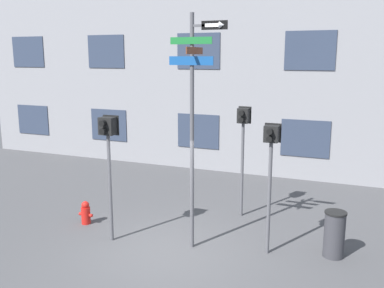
% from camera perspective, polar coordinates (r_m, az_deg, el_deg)
% --- Properties ---
extents(ground_plane, '(60.00, 60.00, 0.00)m').
position_cam_1_polar(ground_plane, '(9.84, -3.36, -14.34)').
color(ground_plane, '#424244').
extents(building_facade, '(24.00, 0.63, 11.98)m').
position_cam_1_polar(building_facade, '(15.88, 8.38, 17.60)').
color(building_facade, gray).
rests_on(building_facade, ground_plane).
extents(street_sign_pole, '(1.28, 0.91, 5.19)m').
position_cam_1_polar(street_sign_pole, '(9.23, 0.27, 4.16)').
color(street_sign_pole, '#4C4C51').
rests_on(street_sign_pole, ground_plane).
extents(pedestrian_signal_left, '(0.41, 0.40, 2.99)m').
position_cam_1_polar(pedestrian_signal_left, '(9.92, -11.11, 0.12)').
color(pedestrian_signal_left, '#4C4C51').
rests_on(pedestrian_signal_left, ground_plane).
extents(pedestrian_signal_right, '(0.36, 0.40, 2.91)m').
position_cam_1_polar(pedestrian_signal_right, '(9.24, 10.45, -1.50)').
color(pedestrian_signal_right, '#4C4C51').
rests_on(pedestrian_signal_right, ground_plane).
extents(pedestrian_signal_across, '(0.35, 0.40, 3.00)m').
position_cam_1_polar(pedestrian_signal_across, '(11.40, 6.81, 1.50)').
color(pedestrian_signal_across, '#4C4C51').
rests_on(pedestrian_signal_across, ground_plane).
extents(fire_hydrant, '(0.39, 0.23, 0.61)m').
position_cam_1_polar(fire_hydrant, '(11.63, -13.99, -8.91)').
color(fire_hydrant, red).
rests_on(fire_hydrant, ground_plane).
extents(trash_bin, '(0.47, 0.47, 1.03)m').
position_cam_1_polar(trash_bin, '(9.97, 18.45, -11.34)').
color(trash_bin, '#333338').
rests_on(trash_bin, ground_plane).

